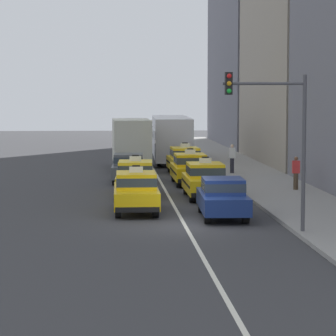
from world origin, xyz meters
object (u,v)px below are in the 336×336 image
object	(u,v)px
taxi_right_second	(205,180)
traffic_light_pole	(276,124)
taxi_right_fourth	(185,160)
pedestrian_near_crosswalk	(296,173)
sedan_right_nearest	(223,197)
taxi_left_nearest	(136,191)
pedestrian_mid_block	(232,158)
taxi_left_second	(135,177)
sedan_left_third	(128,167)
box_truck_left_fourth	(131,142)
bus_right_fifth	(171,137)
taxi_right_third	(190,168)

from	to	relation	value
taxi_right_second	traffic_light_pole	distance (m)	10.71
taxi_right_fourth	pedestrian_near_crosswalk	bearing A→B (deg)	-63.67
sedan_right_nearest	taxi_left_nearest	bearing A→B (deg)	152.31
pedestrian_mid_block	traffic_light_pole	world-z (taller)	traffic_light_pole
taxi_left_second	sedan_left_third	xyz separation A→B (m)	(-0.22, 5.89, -0.03)
taxi_left_second	sedan_right_nearest	world-z (taller)	taxi_left_second
box_truck_left_fourth	bus_right_fifth	size ratio (longest dim) A/B	0.62
sedan_left_third	taxi_right_third	world-z (taller)	taxi_right_third
taxi_left_nearest	sedan_right_nearest	bearing A→B (deg)	-27.69
box_truck_left_fourth	sedan_right_nearest	bearing A→B (deg)	-81.54
taxi_left_nearest	taxi_right_fourth	distance (m)	16.04
sedan_right_nearest	bus_right_fifth	xyz separation A→B (m)	(-0.07, 27.02, 0.97)
pedestrian_near_crosswalk	traffic_light_pole	xyz separation A→B (m)	(-3.49, -12.12, 2.84)
taxi_right_fourth	bus_right_fifth	distance (m)	9.64
taxi_left_nearest	taxi_right_fourth	xyz separation A→B (m)	(3.41, 15.67, 0.00)
taxi_left_nearest	traffic_light_pole	xyz separation A→B (m)	(4.59, -5.88, 2.94)
pedestrian_near_crosswalk	pedestrian_mid_block	world-z (taller)	pedestrian_mid_block
taxi_left_second	bus_right_fifth	bearing A→B (deg)	80.87
sedan_right_nearest	traffic_light_pole	xyz separation A→B (m)	(1.24, -4.13, 2.97)
pedestrian_near_crosswalk	sedan_right_nearest	bearing A→B (deg)	-120.62
box_truck_left_fourth	pedestrian_near_crosswalk	bearing A→B (deg)	-58.74
sedan_right_nearest	pedestrian_near_crosswalk	bearing A→B (deg)	59.38
taxi_left_nearest	sedan_left_third	world-z (taller)	taxi_left_nearest
sedan_left_third	taxi_right_third	distance (m)	3.55
taxi_left_nearest	taxi_right_third	distance (m)	10.77
sedan_right_nearest	traffic_light_pole	distance (m)	5.24
box_truck_left_fourth	taxi_right_fourth	xyz separation A→B (m)	(3.18, -3.49, -0.90)
taxi_right_second	pedestrian_mid_block	world-z (taller)	taxi_right_second
taxi_right_second	bus_right_fifth	bearing A→B (deg)	90.17
sedan_right_nearest	taxi_right_second	size ratio (longest dim) A/B	0.95
taxi_left_second	taxi_right_fourth	size ratio (longest dim) A/B	1.00
taxi_left_second	pedestrian_near_crosswalk	distance (m)	7.96
taxi_left_second	sedan_right_nearest	xyz separation A→B (m)	(3.21, -7.48, -0.03)
taxi_left_second	pedestrian_near_crosswalk	world-z (taller)	taxi_left_second
sedan_left_third	traffic_light_pole	size ratio (longest dim) A/B	0.78
sedan_right_nearest	pedestrian_mid_block	distance (m)	16.94
taxi_left_second	taxi_right_fourth	xyz separation A→B (m)	(3.27, 9.94, 0.00)
sedan_right_nearest	sedan_left_third	bearing A→B (deg)	104.36
taxi_left_second	sedan_right_nearest	distance (m)	8.14
taxi_right_fourth	pedestrian_near_crosswalk	distance (m)	10.52
taxi_right_third	traffic_light_pole	size ratio (longest dim) A/B	0.82
taxi_right_third	taxi_right_fourth	distance (m)	5.39
sedan_left_third	sedan_right_nearest	xyz separation A→B (m)	(3.42, -13.37, 0.00)
pedestrian_mid_block	sedan_left_third	bearing A→B (deg)	-152.06
bus_right_fifth	pedestrian_mid_block	bearing A→B (deg)	-74.24
pedestrian_mid_block	bus_right_fifth	bearing A→B (deg)	105.76
box_truck_left_fourth	sedan_right_nearest	world-z (taller)	box_truck_left_fourth
taxi_right_second	taxi_right_fourth	world-z (taller)	same
box_truck_left_fourth	pedestrian_near_crosswalk	xyz separation A→B (m)	(7.84, -12.92, -0.80)
taxi_right_second	taxi_right_fourth	distance (m)	11.33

